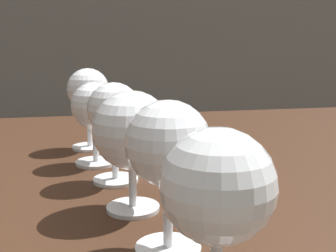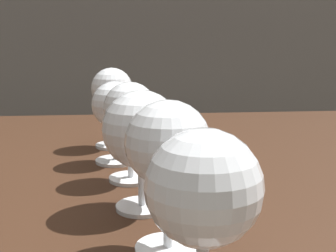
% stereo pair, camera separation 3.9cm
% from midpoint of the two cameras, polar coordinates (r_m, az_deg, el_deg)
% --- Properties ---
extents(dining_table, '(1.25, 0.99, 0.72)m').
position_cam_midpoint_polar(dining_table, '(0.71, 2.54, -11.77)').
color(dining_table, '#382114').
rests_on(dining_table, ground_plane).
extents(wine_glass_white, '(0.08, 0.08, 0.14)m').
position_cam_midpoint_polar(wine_glass_white, '(0.30, 8.40, -8.53)').
color(wine_glass_white, white).
rests_on(wine_glass_white, dining_table).
extents(wine_glass_cabernet, '(0.08, 0.08, 0.14)m').
position_cam_midpoint_polar(wine_glass_cabernet, '(0.39, 2.83, -2.81)').
color(wine_glass_cabernet, white).
rests_on(wine_glass_cabernet, dining_table).
extents(wine_glass_port, '(0.09, 0.09, 0.14)m').
position_cam_midpoint_polar(wine_glass_port, '(0.49, -1.29, -0.83)').
color(wine_glass_port, white).
rests_on(wine_glass_port, dining_table).
extents(wine_glass_amber, '(0.07, 0.07, 0.14)m').
position_cam_midpoint_polar(wine_glass_amber, '(0.60, -3.15, 1.93)').
color(wine_glass_amber, white).
rests_on(wine_glass_amber, dining_table).
extents(wine_glass_chardonnay, '(0.07, 0.07, 0.13)m').
position_cam_midpoint_polar(wine_glass_chardonnay, '(0.69, -5.41, 2.55)').
color(wine_glass_chardonnay, white).
rests_on(wine_glass_chardonnay, dining_table).
extents(wine_glass_rose, '(0.07, 0.07, 0.15)m').
position_cam_midpoint_polar(wine_glass_rose, '(0.79, -5.96, 4.52)').
color(wine_glass_rose, white).
rests_on(wine_glass_rose, dining_table).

